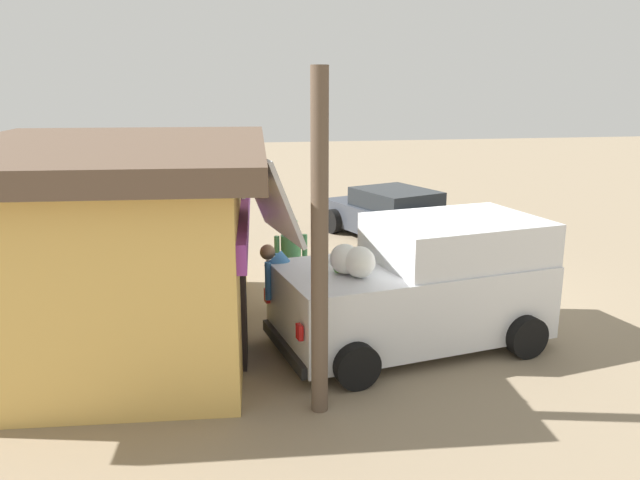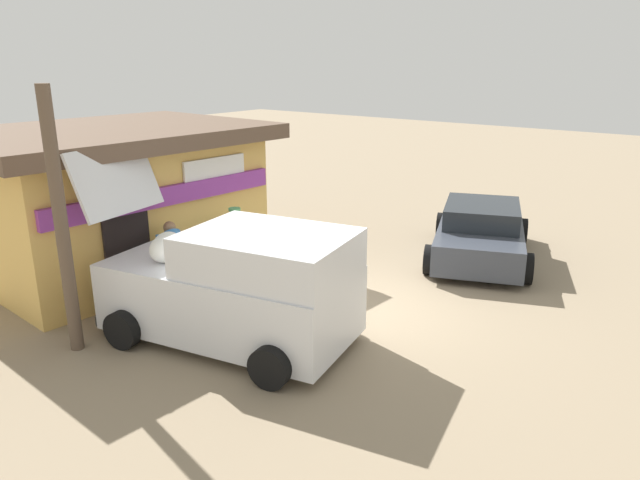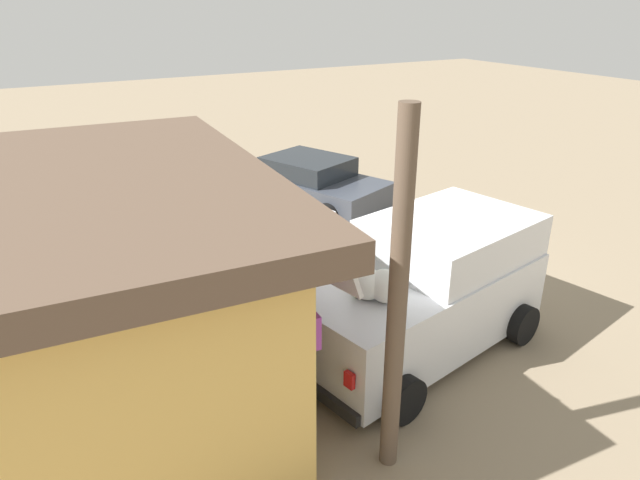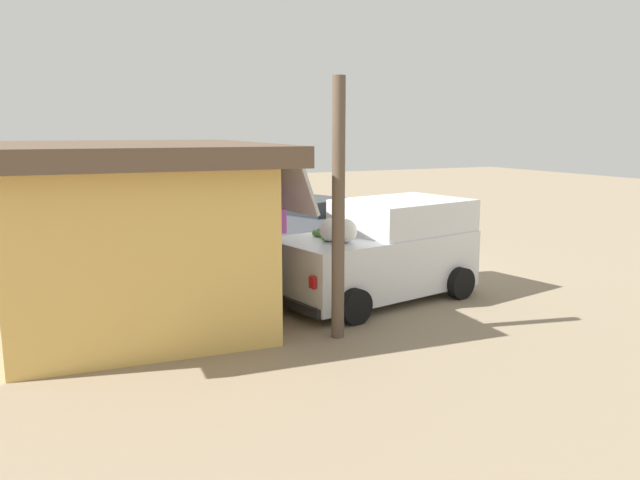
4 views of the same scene
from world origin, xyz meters
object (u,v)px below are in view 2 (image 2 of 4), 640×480
(storefront_bar, at_px, (115,197))
(unloaded_banana_pile, at_px, (83,293))
(parked_sedan, at_px, (480,232))
(vendor_standing, at_px, (236,242))
(delivery_van, at_px, (237,286))
(paint_bucket, at_px, (286,267))
(customer_bending, at_px, (176,257))

(storefront_bar, height_order, unloaded_banana_pile, storefront_bar)
(parked_sedan, xyz_separation_m, vendor_standing, (-4.50, 3.17, 0.30))
(delivery_van, relative_size, parked_sedan, 1.05)
(unloaded_banana_pile, bearing_deg, storefront_bar, 34.32)
(paint_bucket, bearing_deg, delivery_van, -154.06)
(vendor_standing, height_order, unloaded_banana_pile, vendor_standing)
(vendor_standing, relative_size, paint_bucket, 4.92)
(delivery_van, distance_m, parked_sedan, 6.38)
(delivery_van, distance_m, vendor_standing, 2.42)
(storefront_bar, xyz_separation_m, vendor_standing, (0.77, -2.74, -0.65))
(storefront_bar, height_order, delivery_van, storefront_bar)
(customer_bending, bearing_deg, unloaded_banana_pile, 126.24)
(delivery_van, distance_m, customer_bending, 1.98)
(vendor_standing, height_order, paint_bucket, vendor_standing)
(delivery_van, bearing_deg, vendor_standing, 45.27)
(delivery_van, bearing_deg, storefront_bar, 78.16)
(delivery_van, xyz_separation_m, paint_bucket, (2.76, 1.34, -0.78))
(customer_bending, relative_size, unloaded_banana_pile, 2.00)
(unloaded_banana_pile, bearing_deg, delivery_van, -79.11)
(storefront_bar, distance_m, parked_sedan, 7.98)
(delivery_van, height_order, unloaded_banana_pile, delivery_van)
(parked_sedan, bearing_deg, vendor_standing, 144.83)
(storefront_bar, distance_m, unloaded_banana_pile, 2.35)
(parked_sedan, bearing_deg, unloaded_banana_pile, 144.84)
(vendor_standing, bearing_deg, parked_sedan, -35.17)
(storefront_bar, distance_m, paint_bucket, 3.87)
(paint_bucket, bearing_deg, vendor_standing, 160.31)
(vendor_standing, distance_m, customer_bending, 1.32)
(storefront_bar, xyz_separation_m, delivery_van, (-0.93, -4.45, -0.62))
(delivery_van, height_order, vendor_standing, delivery_van)
(unloaded_banana_pile, distance_m, paint_bucket, 3.97)
(customer_bending, relative_size, paint_bucket, 4.64)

